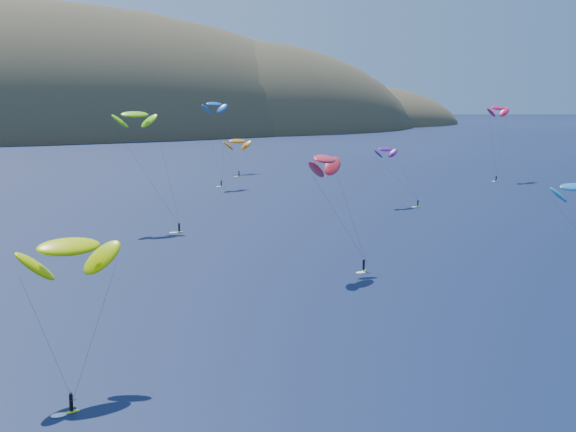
% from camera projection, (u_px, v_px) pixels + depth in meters
% --- Properties ---
extents(island, '(730.00, 300.00, 210.00)m').
position_uv_depth(island, '(32.00, 147.00, 576.29)').
color(island, '#3D3526').
rests_on(island, ground).
extents(kitesurfer_2, '(10.79, 11.81, 16.76)m').
position_uv_depth(kitesurfer_2, '(69.00, 247.00, 79.79)').
color(kitesurfer_2, '#B7EC1A').
rests_on(kitesurfer_2, ground).
extents(kitesurfer_3, '(10.99, 13.66, 26.87)m').
position_uv_depth(kitesurfer_3, '(135.00, 115.00, 171.24)').
color(kitesurfer_3, '#B7EC1A').
rests_on(kitesurfer_3, ground).
extents(kitesurfer_4, '(10.21, 7.17, 27.80)m').
position_uv_depth(kitesurfer_4, '(214.00, 104.00, 246.20)').
color(kitesurfer_4, '#B7EC1A').
rests_on(kitesurfer_4, ground).
extents(kitesurfer_5, '(10.07, 11.58, 13.91)m').
position_uv_depth(kitesurfer_5, '(575.00, 187.00, 150.89)').
color(kitesurfer_5, '#B7EC1A').
rests_on(kitesurfer_5, ground).
extents(kitesurfer_6, '(9.88, 9.25, 16.38)m').
position_uv_depth(kitesurfer_6, '(386.00, 149.00, 205.96)').
color(kitesurfer_6, '#B7EC1A').
rests_on(kitesurfer_6, ground).
extents(kitesurfer_8, '(10.03, 8.58, 26.27)m').
position_uv_depth(kitesurfer_8, '(498.00, 108.00, 264.92)').
color(kitesurfer_8, '#B7EC1A').
rests_on(kitesurfer_8, ground).
extents(kitesurfer_9, '(10.82, 9.56, 20.91)m').
position_uv_depth(kitesurfer_9, '(325.00, 159.00, 130.28)').
color(kitesurfer_9, '#B7EC1A').
rests_on(kitesurfer_9, ground).
extents(kitesurfer_11, '(10.29, 13.30, 14.35)m').
position_uv_depth(kitesurfer_11, '(237.00, 141.00, 286.27)').
color(kitesurfer_11, '#B7EC1A').
rests_on(kitesurfer_11, ground).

